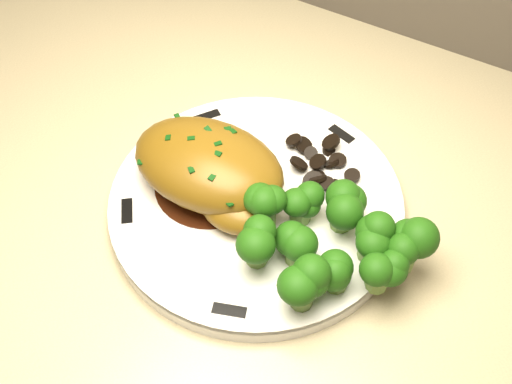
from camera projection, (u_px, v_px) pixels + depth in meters
The scene contains 11 objects.
counter at pixel (23, 239), 1.19m from camera, with size 2.18×0.72×1.06m.
plate at pixel (256, 204), 0.64m from camera, with size 0.29×0.29×0.02m, color white.
rim_accent_0 at pixel (342, 134), 0.68m from camera, with size 0.03×0.01×0.00m, color black.
rim_accent_1 at pixel (207, 116), 0.70m from camera, with size 0.03×0.01×0.00m, color black.
rim_accent_2 at pixel (127, 211), 0.62m from camera, with size 0.03×0.01×0.00m, color black.
rim_accent_3 at pixel (229, 310), 0.55m from camera, with size 0.03×0.01×0.00m, color black.
rim_accent_4 at pixel (376, 249), 0.59m from camera, with size 0.03×0.01×0.00m, color black.
gravy_pool at pixel (210, 185), 0.64m from camera, with size 0.11×0.11×0.00m, color #341509.
chicken_breast at pixel (212, 170), 0.61m from camera, with size 0.16×0.11×0.06m.
mushroom_pile at pixel (323, 167), 0.65m from camera, with size 0.09×0.06×0.02m.
broccoli_florets at pixel (326, 241), 0.57m from camera, with size 0.16×0.12×0.05m.
Camera 1 is at (0.68, 1.30, 1.46)m, focal length 45.00 mm.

